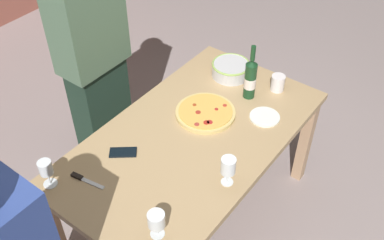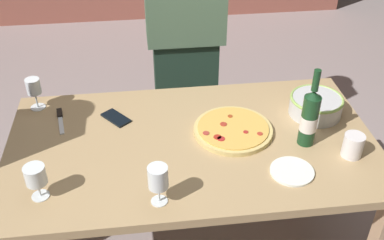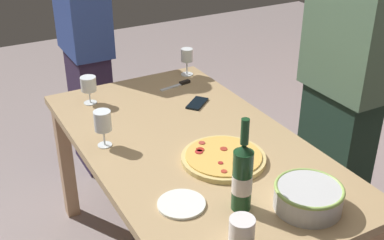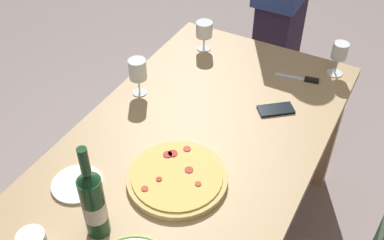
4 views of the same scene
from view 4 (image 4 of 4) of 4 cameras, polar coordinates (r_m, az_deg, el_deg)
dining_table at (r=1.81m, az=-0.00°, el=-4.95°), size 1.60×0.90×0.75m
pizza at (r=1.60m, az=-1.85°, el=-7.14°), size 0.35×0.35×0.03m
wine_bottle at (r=1.41m, az=-12.11°, el=-10.03°), size 0.07×0.07×0.36m
wine_glass_near_pizza at (r=2.13m, az=17.80°, el=7.93°), size 0.07×0.07×0.16m
wine_glass_by_bottle at (r=1.92m, az=-6.74°, el=6.13°), size 0.07×0.07×0.17m
wine_glass_far_left at (r=2.21m, az=1.52°, el=11.06°), size 0.08×0.08×0.14m
side_plate at (r=1.64m, az=-14.03°, el=-7.69°), size 0.18×0.18×0.01m
cell_phone at (r=1.91m, az=10.34°, el=1.29°), size 0.14×0.16×0.01m
pizza_knife at (r=2.10m, az=13.57°, el=4.98°), size 0.05×0.19×0.02m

